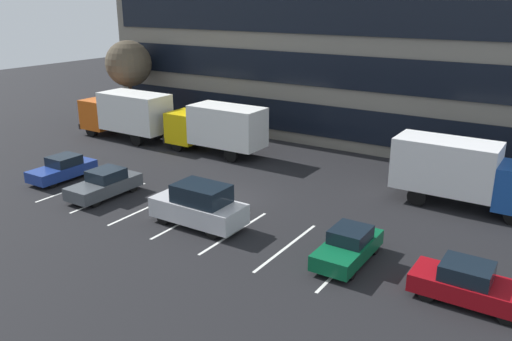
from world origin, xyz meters
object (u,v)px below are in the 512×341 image
object	(u,v)px
box_truck_orange	(126,113)
sedan_charcoal	(105,184)
sedan_forest	(348,246)
bare_tree	(129,64)
sedan_navy	(63,169)
box_truck_blue	(464,171)
suv_silver	(199,206)
box_truck_yellow	(216,127)
sedan_maroon	(470,285)

from	to	relation	value
box_truck_orange	sedan_charcoal	xyz separation A→B (m)	(8.09, -9.50, -1.34)
sedan_forest	bare_tree	distance (m)	28.74
sedan_navy	bare_tree	xyz separation A→B (m)	(-6.75, 12.43, 4.54)
box_truck_orange	bare_tree	size ratio (longest dim) A/B	1.10
box_truck_blue	sedan_forest	bearing A→B (deg)	-106.33
suv_silver	bare_tree	world-z (taller)	bare_tree
sedan_forest	sedan_charcoal	size ratio (longest dim) A/B	0.95
box_truck_orange	box_truck_blue	bearing A→B (deg)	-1.11
box_truck_yellow	bare_tree	world-z (taller)	bare_tree
sedan_navy	sedan_charcoal	world-z (taller)	sedan_charcoal
suv_silver	sedan_forest	size ratio (longest dim) A/B	1.17
suv_silver	sedan_maroon	world-z (taller)	suv_silver
sedan_forest	bare_tree	size ratio (longest dim) A/B	0.56
box_truck_yellow	box_truck_orange	bearing A→B (deg)	-176.81
box_truck_orange	sedan_maroon	bearing A→B (deg)	-19.67
sedan_charcoal	sedan_navy	bearing A→B (deg)	172.40
box_truck_blue	sedan_navy	size ratio (longest dim) A/B	1.88
sedan_forest	box_truck_blue	bearing A→B (deg)	73.67
suv_silver	sedan_maroon	xyz separation A→B (m)	(12.38, -0.02, -0.31)
sedan_forest	sedan_charcoal	xyz separation A→B (m)	(-14.31, -0.28, 0.04)
box_truck_blue	sedan_maroon	xyz separation A→B (m)	(2.36, -9.28, -1.26)
box_truck_yellow	sedan_forest	distance (m)	17.15
suv_silver	sedan_maroon	bearing A→B (deg)	-0.08
box_truck_yellow	sedan_charcoal	bearing A→B (deg)	-91.21
suv_silver	bare_tree	xyz separation A→B (m)	(-17.90, 13.24, 4.20)
sedan_forest	box_truck_orange	bearing A→B (deg)	157.62
sedan_navy	sedan_charcoal	bearing A→B (deg)	-7.60
box_truck_blue	bare_tree	bearing A→B (deg)	171.88
sedan_charcoal	sedan_maroon	xyz separation A→B (m)	(19.23, -0.26, -0.00)
suv_silver	sedan_forest	bearing A→B (deg)	3.99
sedan_charcoal	box_truck_orange	bearing A→B (deg)	130.40
sedan_forest	sedan_maroon	world-z (taller)	sedan_maroon
box_truck_blue	box_truck_yellow	world-z (taller)	box_truck_blue
sedan_navy	box_truck_blue	bearing A→B (deg)	21.73
box_truck_blue	sedan_charcoal	distance (m)	19.17
suv_silver	sedan_forest	world-z (taller)	suv_silver
sedan_navy	sedan_forest	size ratio (longest dim) A/B	1.01
box_truck_orange	sedan_maroon	xyz separation A→B (m)	(27.31, -9.76, -1.34)
box_truck_orange	sedan_forest	world-z (taller)	box_truck_orange
box_truck_yellow	sedan_maroon	size ratio (longest dim) A/B	1.80
suv_silver	sedan_maroon	distance (m)	12.38
box_truck_yellow	suv_silver	world-z (taller)	box_truck_yellow
sedan_maroon	box_truck_orange	bearing A→B (deg)	160.33
suv_silver	sedan_charcoal	xyz separation A→B (m)	(-6.85, 0.24, -0.31)
box_truck_orange	box_truck_yellow	size ratio (longest dim) A/B	1.05
sedan_navy	sedan_maroon	world-z (taller)	sedan_maroon
suv_silver	sedan_charcoal	size ratio (longest dim) A/B	1.11
box_truck_yellow	suv_silver	size ratio (longest dim) A/B	1.61
box_truck_blue	suv_silver	world-z (taller)	box_truck_blue
sedan_navy	sedan_maroon	xyz separation A→B (m)	(23.53, -0.84, 0.03)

